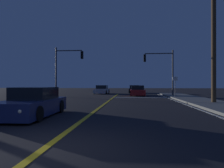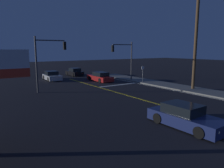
% 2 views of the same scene
% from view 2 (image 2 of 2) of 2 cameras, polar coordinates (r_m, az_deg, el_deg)
% --- Properties ---
extents(sidewalk_right, '(3.20, 37.55, 0.15)m').
position_cam_2_polar(sidewalk_right, '(24.77, 23.46, -1.86)').
color(sidewalk_right, slate).
rests_on(sidewalk_right, ground).
extents(lane_line_center, '(0.20, 35.46, 0.01)m').
position_cam_2_polar(lane_line_center, '(18.76, 10.49, -4.84)').
color(lane_line_center, gold).
rests_on(lane_line_center, ground).
extents(lane_line_edge_right, '(0.16, 35.46, 0.01)m').
position_cam_2_polar(lane_line_edge_right, '(23.26, 21.00, -2.56)').
color(lane_line_edge_right, silver).
rests_on(lane_line_edge_right, ground).
extents(stop_bar, '(6.21, 0.50, 0.01)m').
position_cam_2_polar(stop_bar, '(27.41, 1.97, -0.23)').
color(stop_bar, silver).
rests_on(stop_bar, ground).
extents(car_following_oncoming_black, '(1.88, 4.23, 1.34)m').
position_cam_2_polar(car_following_oncoming_black, '(37.93, -10.12, 3.16)').
color(car_following_oncoming_black, black).
rests_on(car_following_oncoming_black, ground).
extents(car_lead_oncoming_navy, '(2.03, 4.63, 1.34)m').
position_cam_2_polar(car_lead_oncoming_navy, '(13.35, 19.21, -8.46)').
color(car_lead_oncoming_navy, navy).
rests_on(car_lead_oncoming_navy, ground).
extents(car_mid_block_silver, '(2.14, 4.25, 1.34)m').
position_cam_2_polar(car_mid_block_silver, '(33.03, -15.95, 2.06)').
color(car_mid_block_silver, '#B2B5BA').
rests_on(car_mid_block_silver, ground).
extents(car_far_approaching_red, '(1.96, 4.76, 1.34)m').
position_cam_2_polar(car_far_approaching_red, '(30.75, -3.25, 1.89)').
color(car_far_approaching_red, maroon).
rests_on(car_far_approaching_red, ground).
extents(traffic_signal_near_right, '(3.59, 0.28, 5.64)m').
position_cam_2_polar(traffic_signal_near_right, '(30.46, 3.45, 7.78)').
color(traffic_signal_near_right, '#38383D').
rests_on(traffic_signal_near_right, ground).
extents(traffic_signal_far_left, '(3.41, 0.28, 5.92)m').
position_cam_2_polar(traffic_signal_far_left, '(23.77, -17.16, 7.37)').
color(traffic_signal_far_left, '#38383D').
rests_on(traffic_signal_far_left, ground).
extents(utility_pole_right, '(1.90, 0.34, 11.42)m').
position_cam_2_polar(utility_pole_right, '(25.47, 21.80, 11.67)').
color(utility_pole_right, '#4C3823').
rests_on(utility_pole_right, ground).
extents(street_sign_corner, '(0.56, 0.13, 2.34)m').
position_cam_2_polar(street_sign_corner, '(29.09, 8.32, 3.36)').
color(street_sign_corner, slate).
rests_on(street_sign_corner, ground).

